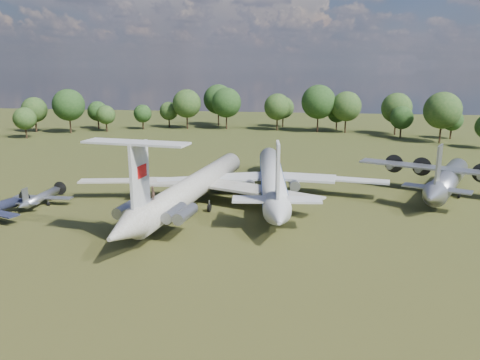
% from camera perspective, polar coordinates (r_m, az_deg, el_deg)
% --- Properties ---
extents(ground, '(300.00, 300.00, 0.00)m').
position_cam_1_polar(ground, '(72.49, -7.68, -3.25)').
color(ground, '#243C14').
rests_on(ground, ground).
extents(il62_airliner, '(45.65, 55.80, 5.01)m').
position_cam_1_polar(il62_airliner, '(71.68, -5.49, -1.30)').
color(il62_airliner, silver).
rests_on(il62_airliner, ground).
extents(tu104_jet, '(43.31, 54.35, 5.03)m').
position_cam_1_polar(tu104_jet, '(76.83, 3.92, -0.23)').
color(tu104_jet, '#BDBDBD').
rests_on(tu104_jet, ground).
extents(an12_transport, '(40.43, 42.24, 4.36)m').
position_cam_1_polar(an12_transport, '(84.92, 23.95, -0.28)').
color(an12_transport, gray).
rests_on(an12_transport, ground).
extents(small_prop_northwest, '(9.47, 12.85, 1.87)m').
position_cam_1_polar(small_prop_northwest, '(78.81, -23.02, -2.15)').
color(small_prop_northwest, '#93959A').
rests_on(small_prop_northwest, ground).
extents(person_on_il62, '(0.77, 0.69, 1.76)m').
position_cam_1_polar(person_on_il62, '(58.44, -10.57, -1.53)').
color(person_on_il62, '#8F6349').
rests_on(person_on_il62, il62_airliner).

